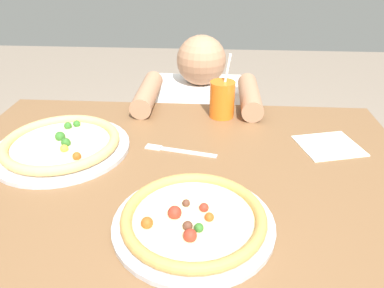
{
  "coord_description": "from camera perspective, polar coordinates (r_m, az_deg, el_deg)",
  "views": [
    {
      "loc": [
        0.09,
        -0.77,
        1.26
      ],
      "look_at": [
        0.03,
        0.08,
        0.78
      ],
      "focal_mm": 34.38,
      "sensor_mm": 36.0,
      "label": 1
    }
  ],
  "objects": [
    {
      "name": "drink_cup_colored",
      "position": [
        1.18,
        4.7,
        6.96
      ],
      "size": [
        0.08,
        0.08,
        0.21
      ],
      "color": "orange",
      "rests_on": "dining_table"
    },
    {
      "name": "fork",
      "position": [
        1.0,
        -2.36,
        -1.02
      ],
      "size": [
        0.2,
        0.06,
        0.0
      ],
      "color": "silver",
      "rests_on": "dining_table"
    },
    {
      "name": "dining_table",
      "position": [
        0.99,
        -2.32,
        -9.49
      ],
      "size": [
        1.22,
        0.84,
        0.75
      ],
      "color": "brown",
      "rests_on": "ground"
    },
    {
      "name": "pizza_far",
      "position": [
        1.06,
        -19.6,
        -0.06
      ],
      "size": [
        0.37,
        0.37,
        0.04
      ],
      "color": "#B7B7BC",
      "rests_on": "dining_table"
    },
    {
      "name": "pizza_near",
      "position": [
        0.75,
        0.21,
        -11.6
      ],
      "size": [
        0.33,
        0.33,
        0.04
      ],
      "color": "#B7B7BC",
      "rests_on": "dining_table"
    },
    {
      "name": "paper_napkin",
      "position": [
        1.1,
        20.47,
        -0.25
      ],
      "size": [
        0.19,
        0.18,
        0.0
      ],
      "primitive_type": "cube",
      "rotation": [
        0.0,
        0.0,
        0.26
      ],
      "color": "white",
      "rests_on": "dining_table"
    },
    {
      "name": "diner_seated",
      "position": [
        1.64,
        1.27,
        -1.38
      ],
      "size": [
        0.42,
        0.53,
        0.94
      ],
      "color": "#333847",
      "rests_on": "ground"
    }
  ]
}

